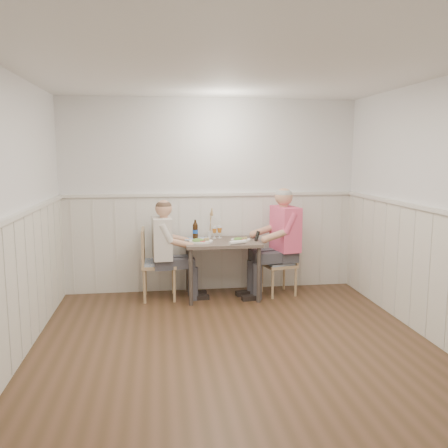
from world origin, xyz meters
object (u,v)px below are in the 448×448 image
dining_table (222,248)px  grass_vase (210,224)px  chair_right (282,261)px  diner_cream (165,258)px  beer_bottle (195,230)px  man_in_pink (282,250)px  chair_left (154,261)px

dining_table → grass_vase: (-0.13, 0.24, 0.29)m
dining_table → chair_right: bearing=1.9°
dining_table → diner_cream: diner_cream is taller
chair_right → grass_vase: grass_vase is taller
diner_cream → beer_bottle: 0.55m
beer_bottle → man_in_pink: bearing=-10.2°
chair_right → diner_cream: diner_cream is taller
dining_table → beer_bottle: beer_bottle is taller
chair_left → dining_table: bearing=-2.9°
beer_bottle → diner_cream: bearing=-151.8°
dining_table → man_in_pink: 0.80m
man_in_pink → dining_table: bearing=179.5°
dining_table → beer_bottle: (-0.33, 0.20, 0.21)m
chair_right → man_in_pink: 0.16m
chair_right → grass_vase: 1.09m
man_in_pink → beer_bottle: size_ratio=5.71×
grass_vase → chair_right: bearing=-12.4°
diner_cream → chair_left: bearing=156.1°
dining_table → grass_vase: bearing=119.4°
dining_table → chair_right: size_ratio=1.15×
man_in_pink → beer_bottle: bearing=169.8°
dining_table → man_in_pink: (0.80, -0.01, -0.04)m
man_in_pink → grass_vase: 1.02m
diner_cream → grass_vase: 0.76m
man_in_pink → grass_vase: size_ratio=3.42×
dining_table → chair_right: chair_right is taller
man_in_pink → diner_cream: 1.53m
dining_table → diner_cream: (-0.73, -0.02, -0.10)m
chair_right → beer_bottle: size_ratio=3.28×
beer_bottle → dining_table: bearing=-30.8°
chair_left → man_in_pink: 1.68m
chair_left → grass_vase: 0.88m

